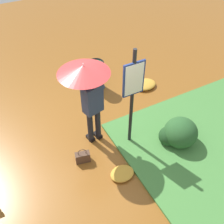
{
  "coord_description": "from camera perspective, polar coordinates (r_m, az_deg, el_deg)",
  "views": [
    {
      "loc": [
        1.3,
        3.8,
        4.54
      ],
      "look_at": [
        -0.57,
        0.31,
        0.85
      ],
      "focal_mm": 42.89,
      "sensor_mm": 36.0,
      "label": 1
    }
  ],
  "objects": [
    {
      "name": "ground_plane",
      "position": [
        6.07,
        -6.18,
        -5.88
      ],
      "size": [
        18.0,
        18.0,
        0.0
      ],
      "primitive_type": "plane",
      "color": "brown"
    },
    {
      "name": "person_with_umbrella",
      "position": [
        4.97,
        -5.2,
        5.77
      ],
      "size": [
        0.96,
        0.96,
        2.04
      ],
      "color": "black",
      "rests_on": "ground_plane"
    },
    {
      "name": "info_sign_post",
      "position": [
        5.02,
        4.45,
        4.7
      ],
      "size": [
        0.44,
        0.07,
        2.3
      ],
      "color": "black",
      "rests_on": "ground_plane"
    },
    {
      "name": "handbag",
      "position": [
        5.6,
        -6.27,
        -9.53
      ],
      "size": [
        0.32,
        0.21,
        0.37
      ],
      "color": "#4C3323",
      "rests_on": "ground_plane"
    },
    {
      "name": "trash_bin",
      "position": [
        7.18,
        -3.32,
        7.81
      ],
      "size": [
        0.42,
        0.42,
        0.83
      ],
      "color": "#2D5138",
      "rests_on": "ground_plane"
    },
    {
      "name": "shrub_cluster",
      "position": [
        5.92,
        13.95,
        -4.41
      ],
      "size": [
        0.79,
        0.72,
        0.65
      ],
      "color": "#285628",
      "rests_on": "ground_plane"
    },
    {
      "name": "leaf_pile_near_person",
      "position": [
        7.48,
        7.02,
        5.87
      ],
      "size": [
        0.63,
        0.51,
        0.14
      ],
      "color": "gold",
      "rests_on": "ground_plane"
    },
    {
      "name": "leaf_pile_by_bench",
      "position": [
        5.42,
        2.17,
        -12.97
      ],
      "size": [
        0.49,
        0.39,
        0.11
      ],
      "color": "gold",
      "rests_on": "ground_plane"
    }
  ]
}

